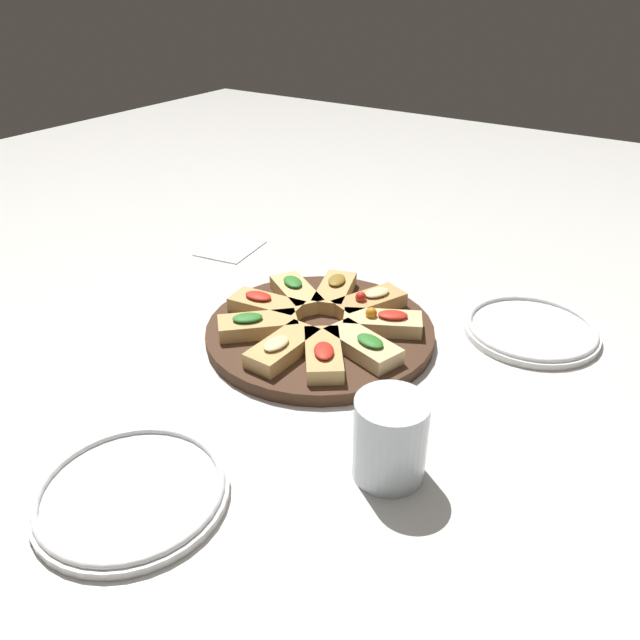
# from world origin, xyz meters

# --- Properties ---
(ground_plane) EXTENTS (3.00, 3.00, 0.00)m
(ground_plane) POSITION_xyz_m (0.00, 0.00, 0.00)
(ground_plane) COLOR silver
(serving_board) EXTENTS (0.34, 0.34, 0.02)m
(serving_board) POSITION_xyz_m (0.00, 0.00, 0.01)
(serving_board) COLOR #422819
(serving_board) RESTS_ON ground_plane
(focaccia_slice_0) EXTENTS (0.10, 0.12, 0.04)m
(focaccia_slice_0) POSITION_xyz_m (-0.04, 0.08, 0.03)
(focaccia_slice_0) COLOR #E5C689
(focaccia_slice_0) RESTS_ON serving_board
(focaccia_slice_1) EXTENTS (0.12, 0.09, 0.04)m
(focaccia_slice_1) POSITION_xyz_m (-0.09, 0.04, 0.03)
(focaccia_slice_1) COLOR tan
(focaccia_slice_1) RESTS_ON serving_board
(focaccia_slice_2) EXTENTS (0.12, 0.08, 0.03)m
(focaccia_slice_2) POSITION_xyz_m (-0.09, -0.03, 0.03)
(focaccia_slice_2) COLOR tan
(focaccia_slice_2) RESTS_ON serving_board
(focaccia_slice_3) EXTENTS (0.10, 0.12, 0.03)m
(focaccia_slice_3) POSITION_xyz_m (-0.05, -0.08, 0.03)
(focaccia_slice_3) COLOR #DBB775
(focaccia_slice_3) RESTS_ON serving_board
(focaccia_slice_4) EXTENTS (0.06, 0.12, 0.03)m
(focaccia_slice_4) POSITION_xyz_m (0.01, -0.09, 0.03)
(focaccia_slice_4) COLOR tan
(focaccia_slice_4) RESTS_ON serving_board
(focaccia_slice_5) EXTENTS (0.11, 0.12, 0.03)m
(focaccia_slice_5) POSITION_xyz_m (0.06, -0.07, 0.03)
(focaccia_slice_5) COLOR tan
(focaccia_slice_5) RESTS_ON serving_board
(focaccia_slice_6) EXTENTS (0.12, 0.05, 0.03)m
(focaccia_slice_6) POSITION_xyz_m (0.09, -0.00, 0.03)
(focaccia_slice_6) COLOR tan
(focaccia_slice_6) RESTS_ON serving_board
(focaccia_slice_7) EXTENTS (0.12, 0.11, 0.03)m
(focaccia_slice_7) POSITION_xyz_m (0.08, 0.06, 0.03)
(focaccia_slice_7) COLOR tan
(focaccia_slice_7) RESTS_ON serving_board
(focaccia_slice_8) EXTENTS (0.08, 0.12, 0.03)m
(focaccia_slice_8) POSITION_xyz_m (0.03, 0.09, 0.03)
(focaccia_slice_8) COLOR #E5C689
(focaccia_slice_8) RESTS_ON serving_board
(plate_left) EXTENTS (0.20, 0.20, 0.02)m
(plate_left) POSITION_xyz_m (-0.19, 0.26, 0.01)
(plate_left) COLOR white
(plate_left) RESTS_ON ground_plane
(plate_right) EXTENTS (0.21, 0.21, 0.02)m
(plate_right) POSITION_xyz_m (0.38, 0.01, 0.01)
(plate_right) COLOR white
(plate_right) RESTS_ON ground_plane
(water_glass) EXTENTS (0.08, 0.08, 0.10)m
(water_glass) POSITION_xyz_m (0.20, 0.22, 0.05)
(water_glass) COLOR silver
(water_glass) RESTS_ON ground_plane
(napkin_stack) EXTENTS (0.13, 0.12, 0.01)m
(napkin_stack) POSITION_xyz_m (-0.18, -0.33, 0.00)
(napkin_stack) COLOR white
(napkin_stack) RESTS_ON ground_plane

